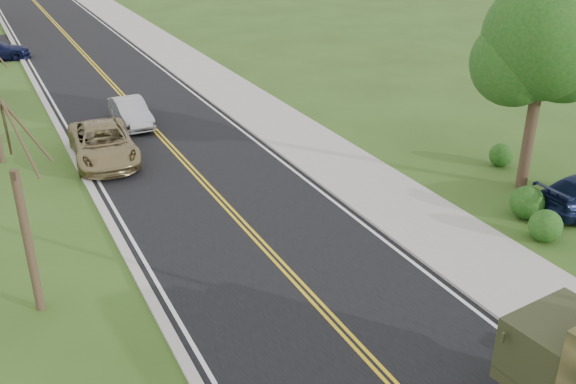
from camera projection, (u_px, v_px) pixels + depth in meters
road at (87, 57)px, 45.00m from camera, size 8.00×120.00×0.01m
curb_right at (145, 50)px, 46.67m from camera, size 0.30×120.00×0.12m
sidewalk_right at (168, 48)px, 47.38m from camera, size 3.20×120.00×0.10m
curb_left at (24, 63)px, 43.29m from camera, size 0.30×120.00×0.10m
leafy_tree at (544, 48)px, 22.91m from camera, size 4.83×4.50×8.10m
bare_tree_a at (25, 226)px, 16.79m from camera, size 1.93×2.26×6.08m
suv_champagne at (103, 143)px, 27.48m from camera, size 2.91×5.64×1.52m
sedan_silver at (131, 112)px, 31.66m from camera, size 1.43×4.00×1.31m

